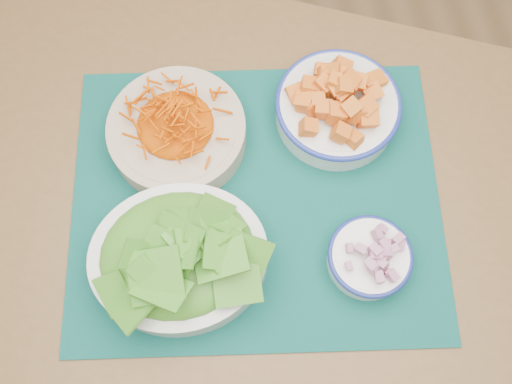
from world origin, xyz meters
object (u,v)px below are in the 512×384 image
(lettuce_bowl, at_px, (178,255))
(squash_bowl, at_px, (339,103))
(onion_bowl, at_px, (370,257))
(carrot_bowl, at_px, (177,129))
(placemat, at_px, (256,199))
(table, at_px, (260,229))

(lettuce_bowl, bearing_deg, squash_bowl, 38.57)
(squash_bowl, bearing_deg, onion_bowl, -90.03)
(carrot_bowl, xyz_separation_m, lettuce_bowl, (-0.02, -0.20, 0.01))
(placemat, bearing_deg, squash_bowl, 46.04)
(placemat, distance_m, carrot_bowl, 0.17)
(table, relative_size, lettuce_bowl, 5.50)
(placemat, xyz_separation_m, squash_bowl, (0.15, 0.12, 0.05))
(table, xyz_separation_m, onion_bowl, (0.14, -0.10, 0.13))
(placemat, height_order, lettuce_bowl, lettuce_bowl)
(carrot_bowl, bearing_deg, placemat, -47.50)
(table, relative_size, placemat, 2.50)
(onion_bowl, bearing_deg, squash_bowl, 89.97)
(squash_bowl, bearing_deg, table, -135.19)
(squash_bowl, distance_m, lettuce_bowl, 0.34)
(table, relative_size, squash_bowl, 6.68)
(carrot_bowl, height_order, squash_bowl, squash_bowl)
(placemat, bearing_deg, carrot_bowl, 138.88)
(placemat, bearing_deg, lettuce_bowl, -138.75)
(squash_bowl, bearing_deg, lettuce_bowl, -142.45)
(table, bearing_deg, lettuce_bowl, -129.28)
(squash_bowl, distance_m, onion_bowl, 0.25)
(table, height_order, squash_bowl, squash_bowl)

